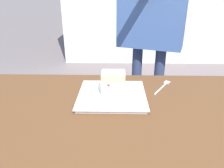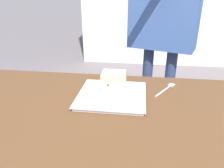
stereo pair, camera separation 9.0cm
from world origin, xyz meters
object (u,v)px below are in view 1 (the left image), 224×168
(dessert_plate, at_px, (112,95))
(diner_person, at_px, (152,8))
(patio_table, at_px, (123,158))
(cake_slice, at_px, (113,82))
(dessert_fork, at_px, (163,87))

(dessert_plate, height_order, diner_person, diner_person)
(patio_table, relative_size, cake_slice, 16.74)
(patio_table, distance_m, dessert_fork, 0.43)
(dessert_plate, relative_size, dessert_fork, 1.83)
(dessert_fork, distance_m, diner_person, 0.66)
(cake_slice, xyz_separation_m, dessert_fork, (0.23, 0.09, -0.06))
(cake_slice, distance_m, dessert_fork, 0.25)
(dessert_plate, bearing_deg, dessert_fork, 24.29)
(patio_table, xyz_separation_m, dessert_fork, (0.19, 0.38, 0.09))
(patio_table, height_order, dessert_plate, dessert_plate)
(patio_table, height_order, diner_person, diner_person)
(cake_slice, height_order, dessert_fork, cake_slice)
(patio_table, xyz_separation_m, diner_person, (0.21, 0.96, 0.39))
(patio_table, bearing_deg, cake_slice, 97.61)
(patio_table, bearing_deg, dessert_plate, 99.16)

